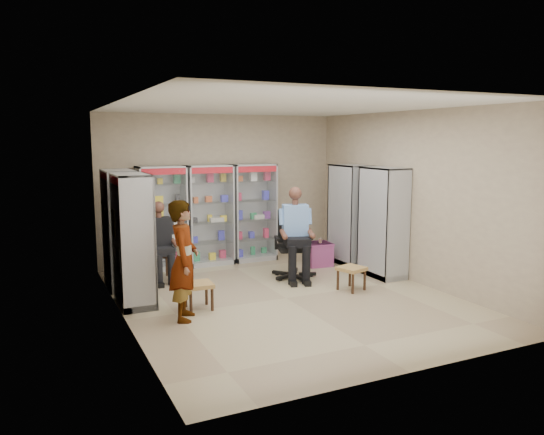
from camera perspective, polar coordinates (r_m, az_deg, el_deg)
name	(u,v)px	position (r m, az deg, el deg)	size (l,w,h in m)	color
floor	(286,298)	(8.53, 1.53, -8.66)	(6.00, 6.00, 0.00)	tan
room_shell	(287,174)	(8.17, 1.58, 4.66)	(5.02, 6.02, 3.01)	tan
cabinet_back_left	(162,218)	(10.39, -11.73, -0.07)	(0.90, 0.50, 2.00)	silver
cabinet_back_mid	(209,215)	(10.65, -6.75, 0.25)	(0.90, 0.50, 2.00)	silver
cabinet_back_right	(253,212)	(10.98, -2.05, 0.56)	(0.90, 0.50, 2.00)	#B1B3B8
cabinet_right_far	(350,215)	(10.76, 8.35, 0.31)	(0.50, 0.90, 2.00)	#B5B7BC
cabinet_right_near	(383,222)	(9.88, 11.87, -0.51)	(0.50, 0.90, 2.00)	#AFB2B6
cabinet_left_far	(121,229)	(9.31, -15.95, -1.20)	(0.50, 0.90, 2.00)	#B3B6BB
cabinet_left_near	(133,240)	(8.25, -14.71, -2.37)	(0.50, 0.90, 2.00)	silver
wooden_chair	(159,254)	(9.73, -12.06, -3.83)	(0.42, 0.42, 0.94)	#312313
seated_customer	(159,243)	(9.64, -12.03, -2.72)	(0.44, 0.60, 1.34)	black
office_chair	(293,244)	(9.63, 2.32, -2.91)	(0.67, 0.67, 1.23)	black
seated_shopkeeper	(295,236)	(9.55, 2.47, -1.98)	(0.51, 0.71, 1.56)	#6587C9
pink_trunk	(318,254)	(10.64, 4.97, -3.94)	(0.48, 0.46, 0.46)	#C24D92
tea_glass	(320,240)	(10.58, 5.21, -2.47)	(0.07, 0.07, 0.10)	#602708
woven_stool_a	(351,278)	(9.02, 8.53, -6.49)	(0.40, 0.40, 0.40)	olive
woven_stool_b	(199,296)	(8.03, -7.88, -8.35)	(0.40, 0.40, 0.40)	olive
standing_man	(184,260)	(7.46, -9.46, -4.58)	(0.61, 0.40, 1.69)	gray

